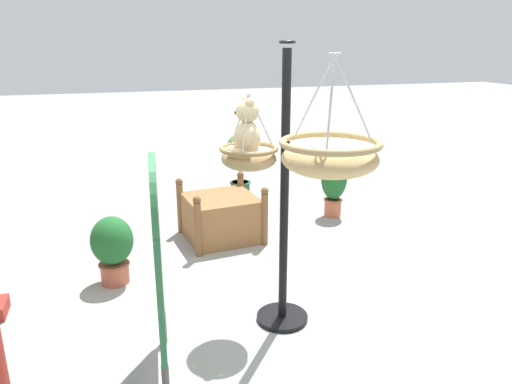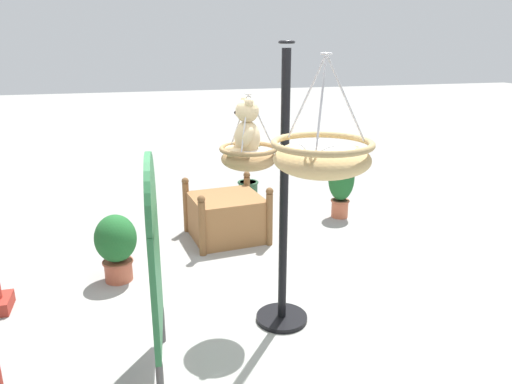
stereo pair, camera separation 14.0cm
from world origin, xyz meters
name	(u,v)px [view 2 (the right image)]	position (x,y,z in m)	size (l,w,h in m)	color
ground_plane	(260,310)	(0.00, 0.00, 0.00)	(40.00, 40.00, 0.00)	gray
display_pole_central	(283,245)	(-0.20, -0.14, 0.70)	(0.44, 0.44, 2.31)	black
hanging_basket_with_teddy	(249,156)	(-0.05, 0.11, 1.43)	(0.46, 0.46, 0.61)	#A37F51
teddy_bear	(246,131)	(-0.05, 0.14, 1.63)	(0.32, 0.29, 0.47)	#D1B789
hanging_basket_left_high	(322,156)	(-1.29, 0.01, 1.71)	(0.56, 0.56, 0.65)	tan
wooden_planter_box	(226,216)	(1.71, -0.05, 0.29)	(0.93, 0.97, 0.70)	olive
potted_plant_flowering_red	(341,183)	(2.03, -1.68, 0.48)	(0.35, 0.35, 0.85)	#BC6042
potted_plant_bushy_green	(248,163)	(3.04, -0.64, 0.58)	(0.37, 0.37, 1.01)	#2D5638
potted_plant_small_succulent	(116,244)	(0.92, 1.22, 0.39)	(0.41, 0.41, 0.69)	#AD563D
display_sign_board	(154,250)	(-0.59, 0.91, 0.95)	(0.77, 0.11, 1.63)	#286B3D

